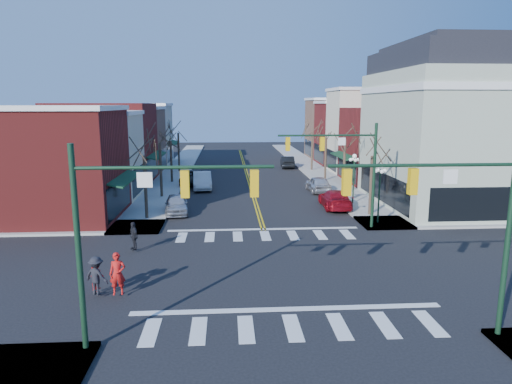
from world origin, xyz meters
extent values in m
plane|color=black|center=(0.00, 0.00, 0.00)|extent=(160.00, 160.00, 0.00)
cube|color=#9E9B93|center=(-8.75, 20.00, 0.07)|extent=(3.50, 70.00, 0.15)
cube|color=#9E9B93|center=(8.75, 20.00, 0.07)|extent=(3.50, 70.00, 0.15)
cube|color=maroon|center=(-15.50, 11.75, 4.00)|extent=(10.00, 8.50, 8.00)
cube|color=beige|center=(-15.50, 19.50, 3.75)|extent=(10.00, 7.00, 7.50)
cube|color=maroon|center=(-15.50, 27.50, 4.25)|extent=(10.00, 9.00, 8.50)
cube|color=#926750|center=(-15.50, 35.75, 3.90)|extent=(10.00, 7.50, 7.80)
cube|color=beige|center=(-15.50, 43.50, 4.10)|extent=(10.00, 8.00, 8.20)
cube|color=maroon|center=(15.50, 25.75, 4.00)|extent=(10.00, 8.50, 8.00)
cube|color=beige|center=(15.50, 33.50, 5.00)|extent=(10.00, 7.00, 10.00)
cube|color=maroon|center=(15.50, 41.00, 4.25)|extent=(10.00, 8.00, 8.50)
cube|color=#926750|center=(15.50, 49.00, 4.50)|extent=(10.00, 8.00, 9.00)
cube|color=#AAB59D|center=(16.50, 14.50, 5.50)|extent=(12.00, 14.00, 11.00)
cube|color=white|center=(16.50, 14.50, 9.60)|extent=(12.25, 14.25, 0.50)
cube|color=black|center=(16.50, 14.50, 11.90)|extent=(11.40, 13.40, 1.80)
cube|color=black|center=(16.50, 14.50, 13.00)|extent=(9.80, 11.80, 0.60)
cylinder|color=#14331E|center=(-7.40, -7.40, 3.60)|extent=(0.20, 0.20, 7.20)
cylinder|color=#14331E|center=(-4.15, -7.40, 6.40)|extent=(6.50, 0.12, 0.12)
cube|color=gold|center=(-3.83, -7.40, 5.85)|extent=(0.28, 0.28, 0.90)
cube|color=gold|center=(-1.55, -7.40, 5.85)|extent=(0.28, 0.28, 0.90)
cylinder|color=#14331E|center=(7.40, -7.40, 3.60)|extent=(0.20, 0.20, 7.20)
cylinder|color=#14331E|center=(4.15, -7.40, 6.40)|extent=(6.50, 0.12, 0.12)
cube|color=gold|center=(3.83, -7.40, 5.85)|extent=(0.28, 0.28, 0.90)
cube|color=gold|center=(1.55, -7.40, 5.85)|extent=(0.28, 0.28, 0.90)
cylinder|color=#14331E|center=(7.40, 7.40, 3.60)|extent=(0.20, 0.20, 7.20)
cylinder|color=#14331E|center=(4.15, 7.40, 6.40)|extent=(6.50, 0.12, 0.12)
cube|color=gold|center=(3.83, 7.40, 5.85)|extent=(0.28, 0.28, 0.90)
cube|color=gold|center=(1.55, 7.40, 5.85)|extent=(0.28, 0.28, 0.90)
cylinder|color=#14331E|center=(8.20, 8.50, 2.00)|extent=(0.12, 0.12, 4.00)
sphere|color=white|center=(8.20, 8.50, 4.15)|extent=(0.36, 0.36, 0.36)
cylinder|color=#14331E|center=(8.20, 15.00, 2.00)|extent=(0.12, 0.12, 4.00)
sphere|color=white|center=(8.20, 15.00, 4.15)|extent=(0.36, 0.36, 0.36)
cylinder|color=#382B21|center=(-8.40, 11.00, 2.38)|extent=(0.24, 0.24, 4.76)
cylinder|color=#382B21|center=(-8.40, 19.00, 2.52)|extent=(0.24, 0.24, 5.04)
cylinder|color=#382B21|center=(-8.40, 27.00, 2.27)|extent=(0.24, 0.24, 4.55)
cylinder|color=#382B21|center=(-8.40, 35.00, 2.45)|extent=(0.24, 0.24, 4.90)
cylinder|color=#382B21|center=(8.40, 11.00, 2.31)|extent=(0.24, 0.24, 4.62)
cylinder|color=#382B21|center=(8.40, 19.00, 2.59)|extent=(0.24, 0.24, 5.18)
cylinder|color=#382B21|center=(8.40, 27.00, 2.42)|extent=(0.24, 0.24, 4.83)
cylinder|color=#382B21|center=(8.40, 35.00, 2.48)|extent=(0.24, 0.24, 4.97)
imported|color=#B3B4B8|center=(-6.40, 12.84, 0.74)|extent=(2.19, 4.48, 1.47)
imported|color=silver|center=(-4.92, 23.21, 0.84)|extent=(2.14, 5.23, 1.68)
imported|color=black|center=(-5.97, 25.80, 0.75)|extent=(2.83, 5.52, 1.49)
imported|color=maroon|center=(6.40, 13.89, 0.75)|extent=(2.27, 5.24, 1.50)
imported|color=#BCBBC0|center=(6.40, 20.90, 0.77)|extent=(2.00, 4.61, 1.55)
imported|color=black|center=(5.70, 38.25, 0.76)|extent=(1.84, 4.71, 1.53)
imported|color=red|center=(-7.30, -2.92, 1.10)|extent=(0.74, 0.53, 1.91)
imported|color=red|center=(-8.31, -2.42, 0.91)|extent=(0.61, 0.77, 1.52)
imported|color=black|center=(-7.86, 3.44, 0.97)|extent=(0.87, 1.02, 1.64)
imported|color=black|center=(-8.22, -2.89, 1.02)|extent=(1.29, 1.07, 1.74)
camera|label=1|loc=(-2.46, -22.22, 8.43)|focal=32.00mm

